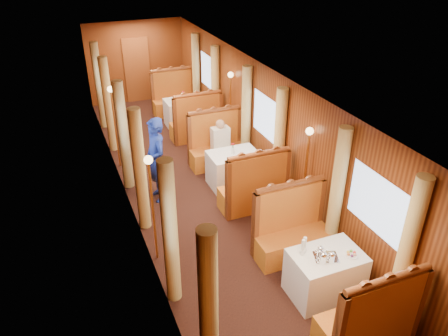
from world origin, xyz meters
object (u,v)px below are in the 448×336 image
fruit_plate (351,254)px  table_mid (234,169)px  banquette_far_aft (174,99)px  tea_tray (326,257)px  table_near (325,274)px  table_far (185,113)px  teapot_right (331,258)px  banquette_mid_fwd (254,190)px  banquette_near_fwd (369,322)px  banquette_near_aft (291,233)px  rose_vase_far (183,94)px  rose_vase_mid (233,146)px  teapot_left (323,259)px  banquette_mid_aft (217,148)px  steward (156,160)px  banquette_far_fwd (196,124)px  passenger (221,140)px  teapot_back (320,252)px

fruit_plate → table_mid: bearing=94.8°
banquette_far_aft → tea_tray: banquette_far_aft is taller
table_near → table_far: bearing=90.0°
table_near → teapot_right: (-0.05, -0.15, 0.44)m
banquette_mid_fwd → table_near: bearing=-90.0°
banquette_near_fwd → banquette_near_aft: bearing=90.0°
tea_tray → rose_vase_far: (0.04, 7.05, 0.17)m
table_near → rose_vase_mid: size_ratio=2.92×
table_far → teapot_left: size_ratio=5.62×
banquette_mid_aft → rose_vase_far: size_ratio=3.72×
table_mid → fruit_plate: (0.31, -3.64, 0.39)m
rose_vase_mid → table_near: bearing=-89.5°
steward → banquette_far_fwd: bearing=137.9°
banquette_far_aft → table_far: bearing=-90.0°
table_mid → passenger: 0.83m
banquette_near_fwd → banquette_mid_fwd: same height
banquette_far_fwd → passenger: banquette_far_fwd is taller
tea_tray → teapot_right: (0.01, -0.11, 0.06)m
rose_vase_mid → banquette_far_aft: bearing=89.6°
table_near → banquette_far_aft: bearing=90.0°
tea_tray → passenger: 4.29m
table_near → banquette_mid_fwd: banquette_mid_fwd is taller
banquette_mid_fwd → passenger: 1.79m
banquette_near_fwd → teapot_right: (-0.05, 0.86, 0.40)m
banquette_far_aft → rose_vase_far: banquette_far_aft is taller
banquette_near_aft → banquette_far_aft: same height
banquette_near_aft → teapot_right: (-0.05, -1.16, 0.40)m
table_near → teapot_back: size_ratio=6.87×
banquette_far_aft → fruit_plate: banquette_far_aft is taller
rose_vase_far → banquette_mid_aft: bearing=-89.6°
banquette_near_fwd → banquette_far_aft: (0.00, 9.03, 0.00)m
table_far → teapot_left: (-0.18, -7.13, 0.45)m
table_far → banquette_far_aft: size_ratio=0.78×
banquette_near_aft → banquette_mid_aft: size_ratio=1.00×
table_near → teapot_right: 0.47m
rose_vase_far → table_far: bearing=-21.1°
banquette_near_fwd → teapot_right: size_ratio=7.92×
teapot_back → passenger: 4.22m
banquette_far_fwd → fruit_plate: bearing=-87.1°
teapot_left → steward: 3.98m
table_far → teapot_back: size_ratio=6.87×
banquette_far_fwd → banquette_mid_fwd: bearing=-90.0°
tea_tray → passenger: bearing=89.2°
teapot_back → passenger: bearing=111.4°
banquette_near_fwd → tea_tray: (-0.06, 0.97, 0.33)m
banquette_far_fwd → steward: bearing=-124.2°
banquette_far_aft → tea_tray: bearing=-90.4°
banquette_near_aft → banquette_far_aft: size_ratio=1.00×
banquette_mid_aft → teapot_back: (-0.12, -4.48, 0.39)m
table_near → banquette_mid_aft: banquette_mid_aft is taller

